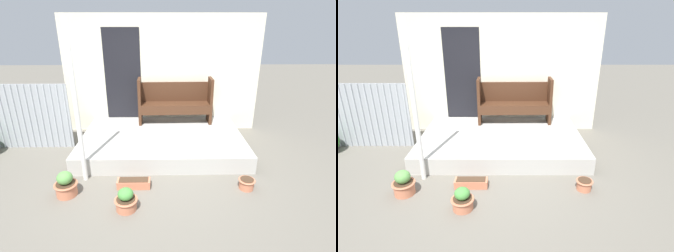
# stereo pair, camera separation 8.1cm
# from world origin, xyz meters

# --- Properties ---
(ground_plane) EXTENTS (24.00, 24.00, 0.00)m
(ground_plane) POSITION_xyz_m (0.00, 0.00, 0.00)
(ground_plane) COLOR #666056
(porch_slab) EXTENTS (3.18, 2.06, 0.31)m
(porch_slab) POSITION_xyz_m (0.20, 1.03, 0.16)
(porch_slab) COLOR #B2AFA8
(porch_slab) RESTS_ON ground_plane
(house_wall) EXTENTS (4.38, 0.08, 2.60)m
(house_wall) POSITION_xyz_m (0.16, 2.09, 1.30)
(house_wall) COLOR beige
(house_wall) RESTS_ON ground_plane
(fence_corrugated) EXTENTS (2.72, 0.05, 1.33)m
(fence_corrugated) POSITION_xyz_m (-3.00, 1.13, 0.66)
(fence_corrugated) COLOR #9EA3A8
(fence_corrugated) RESTS_ON ground_plane
(support_post) EXTENTS (0.08, 0.08, 2.49)m
(support_post) POSITION_xyz_m (-1.07, -0.09, 1.25)
(support_post) COLOR white
(support_post) RESTS_ON ground_plane
(bench) EXTENTS (1.60, 0.42, 1.00)m
(bench) POSITION_xyz_m (0.48, 1.73, 0.82)
(bench) COLOR #422616
(bench) RESTS_ON porch_slab
(flower_pot_left) EXTENTS (0.35, 0.35, 0.39)m
(flower_pot_left) POSITION_xyz_m (-1.24, -0.50, 0.17)
(flower_pot_left) COLOR #C67251
(flower_pot_left) RESTS_ON ground_plane
(flower_pot_middle) EXTENTS (0.33, 0.33, 0.34)m
(flower_pot_middle) POSITION_xyz_m (-0.30, -0.85, 0.15)
(flower_pot_middle) COLOR #C67251
(flower_pot_middle) RESTS_ON ground_plane
(flower_pot_right) EXTENTS (0.26, 0.26, 0.17)m
(flower_pot_right) POSITION_xyz_m (1.51, -0.40, 0.09)
(flower_pot_right) COLOR #C67251
(flower_pot_right) RESTS_ON ground_plane
(planter_box_rect) EXTENTS (0.52, 0.18, 0.14)m
(planter_box_rect) POSITION_xyz_m (-0.25, -0.32, 0.07)
(planter_box_rect) COLOR #C67251
(planter_box_rect) RESTS_ON ground_plane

